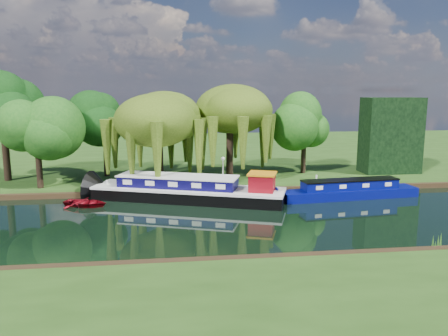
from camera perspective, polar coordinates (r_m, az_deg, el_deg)
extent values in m
plane|color=black|center=(31.65, 1.25, -6.77)|extent=(120.00, 120.00, 0.00)
cube|color=#203F11|center=(64.74, -3.07, 2.14)|extent=(120.00, 52.00, 0.45)
cube|color=black|center=(37.15, -4.70, -3.61)|extent=(16.41, 8.77, 1.08)
cube|color=silver|center=(37.00, -4.72, -2.66)|extent=(16.52, 8.87, 0.20)
cube|color=#0A073D|center=(37.16, -6.05, -1.79)|extent=(10.30, 5.78, 0.85)
cube|color=silver|center=(37.07, -6.06, -1.06)|extent=(10.53, 6.01, 0.11)
cube|color=maroon|center=(35.52, 4.99, -1.92)|extent=(2.52, 2.52, 1.35)
cube|color=orange|center=(35.37, 5.01, -0.74)|extent=(2.81, 2.81, 0.14)
cylinder|color=silver|center=(38.46, -11.65, -0.55)|extent=(0.09, 0.09, 2.15)
cube|color=#04095B|center=(39.36, 16.06, -3.29)|extent=(12.33, 3.25, 0.91)
cube|color=#04095B|center=(39.18, 16.12, -2.10)|extent=(8.64, 2.38, 0.76)
cube|color=black|center=(39.10, 16.15, -1.48)|extent=(8.75, 2.49, 0.10)
cube|color=silver|center=(37.06, 12.37, -2.56)|extent=(0.61, 0.11, 0.32)
cube|color=silver|center=(38.00, 15.28, -2.37)|extent=(0.61, 0.11, 0.32)
cube|color=silver|center=(39.04, 18.05, -2.19)|extent=(0.61, 0.11, 0.32)
cube|color=silver|center=(40.16, 20.67, -2.01)|extent=(0.61, 0.11, 0.32)
imported|color=maroon|center=(36.99, -17.59, -4.76)|extent=(4.23, 3.61, 0.74)
cylinder|color=black|center=(41.52, -8.43, 1.27)|extent=(0.63, 0.63, 4.87)
ellipsoid|color=#385011|center=(41.14, -8.55, 6.12)|extent=(6.80, 6.80, 4.40)
cylinder|color=black|center=(43.96, 0.75, 2.01)|extent=(0.72, 0.72, 5.09)
ellipsoid|color=#385011|center=(43.59, 0.76, 6.80)|extent=(6.95, 6.95, 4.49)
cylinder|color=black|center=(42.59, -23.09, 1.56)|extent=(0.54, 0.54, 6.01)
ellipsoid|color=#1A5014|center=(42.33, -23.32, 4.85)|extent=(4.92, 4.92, 4.92)
cylinder|color=black|center=(47.46, -26.69, 2.94)|extent=(0.70, 0.70, 7.40)
ellipsoid|color=black|center=(47.24, -26.98, 6.58)|extent=(5.69, 5.69, 5.69)
cylinder|color=black|center=(46.48, -15.19, 2.72)|extent=(0.51, 0.51, 6.09)
ellipsoid|color=black|center=(46.24, -15.33, 5.78)|extent=(4.87, 4.87, 4.87)
cylinder|color=black|center=(47.30, 10.37, 2.76)|extent=(0.53, 0.53, 5.64)
ellipsoid|color=#1A5014|center=(47.06, 10.46, 5.54)|extent=(4.51, 4.51, 4.51)
cube|color=black|center=(50.02, 20.94, 4.01)|extent=(6.00, 3.00, 8.00)
cylinder|color=silver|center=(41.47, -0.14, -0.51)|extent=(0.10, 0.10, 2.20)
sphere|color=white|center=(41.25, -0.14, 1.24)|extent=(0.36, 0.36, 0.36)
cylinder|color=silver|center=(39.64, -15.02, -2.24)|extent=(0.16, 0.16, 1.00)
cylinder|color=silver|center=(39.24, -6.31, -2.07)|extent=(0.16, 0.16, 1.00)
cylinder|color=silver|center=(39.93, 3.79, -1.82)|extent=(0.16, 0.16, 1.00)
cylinder|color=silver|center=(41.46, 11.97, -1.58)|extent=(0.16, 0.16, 1.00)
cone|color=#275617|center=(28.40, 26.53, -8.70)|extent=(1.20, 1.20, 1.10)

